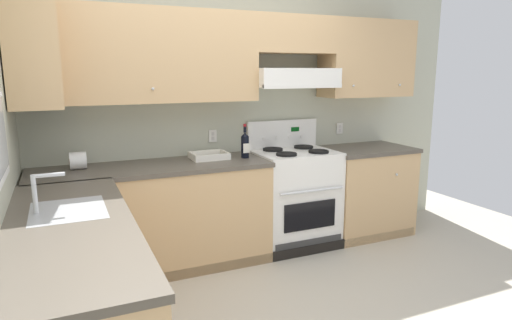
% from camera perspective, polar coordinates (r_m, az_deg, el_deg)
% --- Properties ---
extents(wall_back, '(4.68, 0.57, 2.55)m').
position_cam_1_polar(wall_back, '(4.25, -1.10, 8.68)').
color(wall_back, '#B7BAA3').
rests_on(wall_back, ground_plane).
extents(counter_back_run, '(3.60, 0.65, 0.91)m').
position_cam_1_polar(counter_back_run, '(4.06, -3.16, -6.24)').
color(counter_back_run, tan).
rests_on(counter_back_run, ground_plane).
extents(counter_left_run, '(0.63, 1.91, 1.13)m').
position_cam_1_polar(counter_left_run, '(2.67, -22.07, -16.63)').
color(counter_left_run, tan).
rests_on(counter_left_run, ground_plane).
extents(stove, '(0.76, 0.62, 1.20)m').
position_cam_1_polar(stove, '(4.33, 4.97, -4.77)').
color(stove, white).
rests_on(stove, ground_plane).
extents(wine_bottle, '(0.07, 0.07, 0.31)m').
position_cam_1_polar(wine_bottle, '(3.98, -1.43, 2.04)').
color(wine_bottle, black).
rests_on(wine_bottle, counter_back_run).
extents(bowl, '(0.32, 0.26, 0.06)m').
position_cam_1_polar(bowl, '(3.98, -6.07, 0.44)').
color(bowl, white).
rests_on(bowl, counter_back_run).
extents(paper_towel_roll, '(0.13, 0.14, 0.14)m').
position_cam_1_polar(paper_towel_roll, '(3.80, -21.94, -0.07)').
color(paper_towel_roll, white).
rests_on(paper_towel_roll, counter_back_run).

